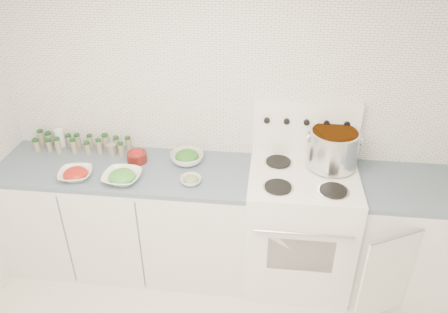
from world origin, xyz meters
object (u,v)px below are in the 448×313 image
Objects in this scene: stock_pot at (333,147)px; bowl_snowpea at (122,177)px; stove at (299,224)px; bowl_tomato at (75,174)px.

stock_pot is 1.37× the size of bowl_snowpea.
stove is 5.02× the size of bowl_snowpea.
stock_pot reaches higher than bowl_snowpea.
stock_pot is at bearing 9.71° from bowl_tomato.
stove is at bearing -143.28° from stock_pot.
stove is 0.64m from stock_pot.
stock_pot is 1.48m from bowl_snowpea.
bowl_snowpea is (-1.25, -0.17, 0.44)m from stove.
stock_pot reaches higher than bowl_tomato.
bowl_tomato is at bearing -174.15° from stove.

